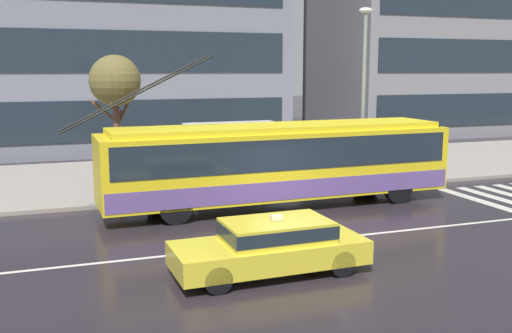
{
  "coord_description": "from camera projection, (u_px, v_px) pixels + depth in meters",
  "views": [
    {
      "loc": [
        -6.73,
        -15.51,
        4.76
      ],
      "look_at": [
        -0.24,
        2.86,
        1.47
      ],
      "focal_mm": 40.84,
      "sensor_mm": 36.0,
      "label": 1
    }
  ],
  "objects": [
    {
      "name": "ground_plane",
      "position": [
        295.0,
        229.0,
        17.42
      ],
      "size": [
        160.0,
        160.0,
        0.0
      ],
      "primitive_type": "plane",
      "color": "#272127"
    },
    {
      "name": "street_lamp",
      "position": [
        364.0,
        81.0,
        23.55
      ],
      "size": [
        0.6,
        0.32,
        7.01
      ],
      "color": "gray",
      "rests_on": "sidewalk_slab"
    },
    {
      "name": "bus_shelter",
      "position": [
        231.0,
        137.0,
        23.65
      ],
      "size": [
        3.8,
        1.78,
        2.44
      ],
      "color": "gray",
      "rests_on": "sidewalk_slab"
    },
    {
      "name": "crosswalk_stripe_inner_a",
      "position": [
        499.0,
        199.0,
        21.49
      ],
      "size": [
        0.44,
        4.4,
        0.01
      ],
      "primitive_type": "cube",
      "color": "beige",
      "rests_on": "ground_plane"
    },
    {
      "name": "lane_centre_line",
      "position": [
        312.0,
        240.0,
        16.31
      ],
      "size": [
        72.0,
        0.14,
        0.01
      ],
      "primitive_type": "cube",
      "color": "silver",
      "rests_on": "ground_plane"
    },
    {
      "name": "crosswalk_stripe_edge_near",
      "position": [
        479.0,
        201.0,
        21.2
      ],
      "size": [
        0.44,
        4.4,
        0.01
      ],
      "primitive_type": "cube",
      "color": "beige",
      "rests_on": "ground_plane"
    },
    {
      "name": "street_tree_bare",
      "position": [
        115.0,
        83.0,
        22.12
      ],
      "size": [
        1.96,
        1.96,
        5.14
      ],
      "color": "brown",
      "rests_on": "sidewalk_slab"
    },
    {
      "name": "taxi_oncoming_near",
      "position": [
        272.0,
        244.0,
        13.6
      ],
      "size": [
        4.58,
        1.88,
        1.39
      ],
      "color": "yellow",
      "rests_on": "ground_plane"
    },
    {
      "name": "pedestrian_approaching_curb",
      "position": [
        237.0,
        145.0,
        22.91
      ],
      "size": [
        1.15,
        1.15,
        2.01
      ],
      "color": "#2E3352",
      "rests_on": "sidewalk_slab"
    },
    {
      "name": "sidewalk_slab",
      "position": [
        212.0,
        173.0,
        26.32
      ],
      "size": [
        80.0,
        10.0,
        0.14
      ],
      "primitive_type": "cube",
      "color": "gray",
      "rests_on": "ground_plane"
    },
    {
      "name": "trolleybus",
      "position": [
        279.0,
        161.0,
        20.15
      ],
      "size": [
        13.39,
        2.79,
        5.18
      ],
      "color": "yellow",
      "rests_on": "ground_plane"
    },
    {
      "name": "pedestrian_at_shelter",
      "position": [
        191.0,
        150.0,
        22.2
      ],
      "size": [
        1.44,
        1.44,
        1.94
      ],
      "color": "black",
      "rests_on": "sidewalk_slab"
    }
  ]
}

